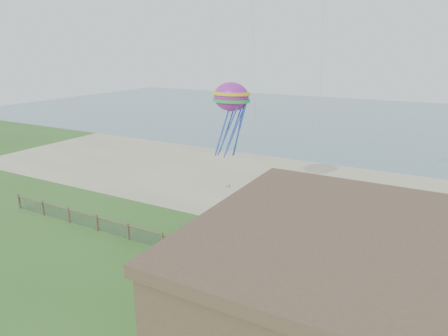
{
  "coord_description": "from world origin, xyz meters",
  "views": [
    {
      "loc": [
        12.21,
        -13.06,
        12.86
      ],
      "look_at": [
        0.57,
        8.0,
        5.69
      ],
      "focal_mm": 32.0,
      "sensor_mm": 36.0,
      "label": 1
    }
  ],
  "objects": [
    {
      "name": "chainlink_fence",
      "position": [
        0.0,
        6.0,
        0.55
      ],
      "size": [
        36.2,
        0.2,
        1.25
      ],
      "primitive_type": null,
      "color": "brown",
      "rests_on": "ground"
    },
    {
      "name": "motel_deck",
      "position": [
        13.0,
        5.0,
        0.25
      ],
      "size": [
        15.0,
        2.0,
        0.5
      ],
      "primitive_type": "cube",
      "color": "brown",
      "rests_on": "ground"
    },
    {
      "name": "ground",
      "position": [
        0.0,
        0.0,
        0.0
      ],
      "size": [
        160.0,
        160.0,
        0.0
      ],
      "primitive_type": "plane",
      "color": "#335F20",
      "rests_on": "ground"
    },
    {
      "name": "sand_beach",
      "position": [
        0.0,
        22.0,
        0.0
      ],
      "size": [
        72.0,
        20.0,
        0.02
      ],
      "primitive_type": "cube",
      "color": "tan",
      "rests_on": "ground"
    },
    {
      "name": "ocean",
      "position": [
        0.0,
        66.0,
        0.0
      ],
      "size": [
        160.0,
        68.0,
        0.02
      ],
      "primitive_type": "cube",
      "color": "slate",
      "rests_on": "ground"
    },
    {
      "name": "picnic_table",
      "position": [
        3.95,
        2.92,
        0.41
      ],
      "size": [
        1.94,
        1.47,
        0.82
      ],
      "primitive_type": null,
      "rotation": [
        0.0,
        0.0,
        0.01
      ],
      "color": "brown",
      "rests_on": "ground"
    },
    {
      "name": "octopus_kite",
      "position": [
        -3.22,
        16.07,
        7.38
      ],
      "size": [
        3.34,
        2.39,
        6.8
      ],
      "primitive_type": null,
      "rotation": [
        0.0,
        0.0,
        -0.02
      ],
      "color": "#FF2870"
    }
  ]
}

